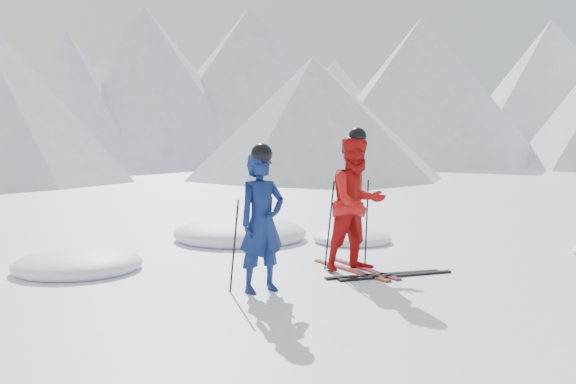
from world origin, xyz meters
TOP-DOWN VIEW (x-y plane):
  - ground at (0.00, 0.00)m, footprint 160.00×160.00m
  - mountain_range at (5.71, 35.31)m, footprint 106.15×62.94m
  - skier_blue at (-2.74, -0.67)m, footprint 0.64×0.44m
  - skier_red at (-0.97, -0.27)m, footprint 0.97×0.78m
  - pole_blue_left at (-3.04, -0.52)m, footprint 0.11×0.08m
  - pole_blue_right at (-2.49, -0.42)m, footprint 0.11×0.07m
  - pole_red_left at (-1.27, -0.02)m, footprint 0.13×0.10m
  - pole_red_right at (-0.67, -0.12)m, footprint 0.13×0.09m
  - ski_worn_left at (-1.09, -0.27)m, footprint 0.12×1.70m
  - ski_worn_right at (-0.85, -0.27)m, footprint 0.23×1.70m
  - ski_loose_a at (-0.88, -0.76)m, footprint 1.67×0.50m
  - ski_loose_b at (-0.78, -0.91)m, footprint 1.68×0.44m
  - snow_lumps at (-1.43, 2.46)m, footprint 8.99×6.45m

SIDE VIEW (x-z plane):
  - ground at x=0.00m, z-range 0.00..0.00m
  - snow_lumps at x=-1.43m, z-range -0.28..0.28m
  - ski_worn_left at x=-1.09m, z-range 0.00..0.03m
  - ski_worn_right at x=-0.85m, z-range 0.00..0.03m
  - ski_loose_a at x=-0.88m, z-range 0.00..0.03m
  - ski_loose_b at x=-0.78m, z-range 0.00..0.03m
  - pole_blue_left at x=-3.04m, z-range 0.00..1.13m
  - pole_blue_right at x=-2.49m, z-range 0.00..1.13m
  - pole_red_left at x=-1.27m, z-range 0.00..1.28m
  - pole_red_right at x=-0.67m, z-range 0.00..1.28m
  - skier_blue at x=-2.74m, z-range 0.00..1.70m
  - skier_red at x=-0.97m, z-range 0.00..1.93m
  - mountain_range at x=5.71m, z-range -1.04..14.49m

